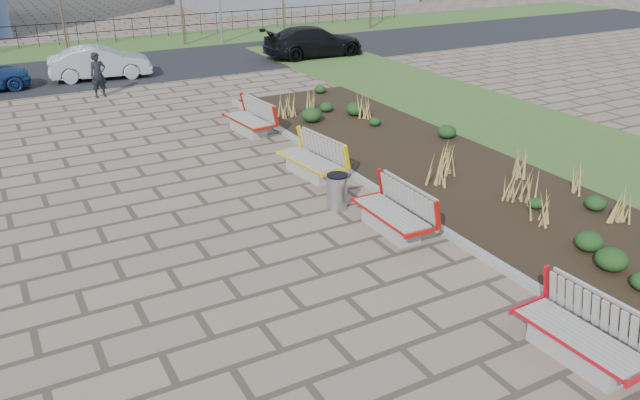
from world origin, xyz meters
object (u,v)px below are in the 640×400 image
bench_d (248,118)px  bench_c (310,158)px  car_silver (100,63)px  bench_a (581,333)px  litter_bin (337,192)px  bench_b (391,210)px  pedestrian (98,75)px  car_black (314,41)px

bench_d → bench_c: bearing=-96.0°
bench_d → car_silver: (-2.55, 9.92, 0.20)m
bench_a → litter_bin: bench_a is taller
bench_d → litter_bin: bench_d is taller
bench_b → litter_bin: bearing=105.4°
bench_b → bench_c: (0.00, 3.69, 0.00)m
bench_c → pedestrian: bearing=98.8°
litter_bin → car_black: size_ratio=0.17×
bench_a → pedestrian: bearing=97.0°
bench_a → litter_bin: size_ratio=2.51×
bench_b → litter_bin: (-0.42, 1.57, -0.08)m
car_black → pedestrian: bearing=106.4°
pedestrian → bench_a: bearing=-88.3°
bench_c → car_black: car_black is taller
car_black → bench_b: bearing=158.0°
bench_c → litter_bin: (-0.42, -2.12, -0.08)m
bench_b → pedestrian: 15.07m
bench_a → bench_c: (0.00, 8.63, 0.00)m
bench_a → car_black: (7.62, 22.58, 0.25)m
bench_d → pedestrian: (-3.18, 6.88, 0.34)m
litter_bin → bench_d: bearing=86.2°
bench_d → litter_bin: (-0.42, -6.28, -0.08)m
pedestrian → car_black: bearing=7.6°
bench_c → litter_bin: bench_c is taller
bench_b → car_black: bearing=67.0°
pedestrian → bench_c: bearing=-81.4°
bench_b → litter_bin: bench_b is taller
car_silver → bench_b: bearing=-164.5°
bench_b → car_silver: 17.96m
bench_a → car_silver: (-2.55, 22.71, 0.20)m
bench_a → litter_bin: (-0.42, 6.51, -0.08)m
bench_b → bench_c: bearing=90.3°
bench_d → car_silver: car_silver is taller
bench_b → car_black: car_black is taller
bench_b → litter_bin: size_ratio=2.51×
bench_d → bench_b: bearing=-96.0°
bench_a → car_black: size_ratio=0.42×
bench_c → bench_b: bearing=-97.3°
bench_c → car_silver: size_ratio=0.51×
bench_a → litter_bin: 6.52m
bench_a → bench_c: bearing=87.8°
bench_c → pedestrian: 11.49m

